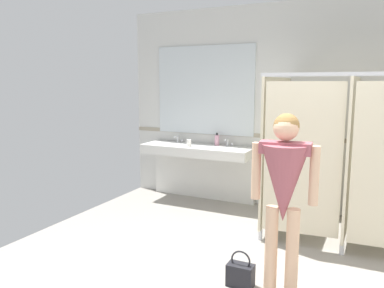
{
  "coord_description": "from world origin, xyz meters",
  "views": [
    {
      "loc": [
        0.72,
        -2.74,
        1.82
      ],
      "look_at": [
        -1.22,
        1.23,
        1.12
      ],
      "focal_mm": 36.1,
      "sensor_mm": 36.0,
      "label": 1
    }
  ],
  "objects_px": {
    "person_standing": "(284,183)",
    "handbag": "(240,274)",
    "paper_cup": "(189,143)",
    "soap_dispenser": "(217,140)"
  },
  "relations": [
    {
      "from": "person_standing",
      "to": "handbag",
      "type": "relative_size",
      "value": 4.69
    },
    {
      "from": "handbag",
      "to": "paper_cup",
      "type": "bearing_deg",
      "value": 127.04
    },
    {
      "from": "person_standing",
      "to": "handbag",
      "type": "bearing_deg",
      "value": -172.0
    },
    {
      "from": "person_standing",
      "to": "soap_dispenser",
      "type": "distance_m",
      "value": 2.7
    },
    {
      "from": "soap_dispenser",
      "to": "paper_cup",
      "type": "distance_m",
      "value": 0.43
    },
    {
      "from": "handbag",
      "to": "paper_cup",
      "type": "distance_m",
      "value": 2.67
    },
    {
      "from": "handbag",
      "to": "soap_dispenser",
      "type": "xyz_separation_m",
      "value": [
        -1.18,
        2.28,
        0.85
      ]
    },
    {
      "from": "person_standing",
      "to": "paper_cup",
      "type": "xyz_separation_m",
      "value": [
        -1.88,
        1.98,
        -0.06
      ]
    },
    {
      "from": "paper_cup",
      "to": "handbag",
      "type": "bearing_deg",
      "value": -52.96
    },
    {
      "from": "person_standing",
      "to": "paper_cup",
      "type": "relative_size",
      "value": 15.39
    }
  ]
}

